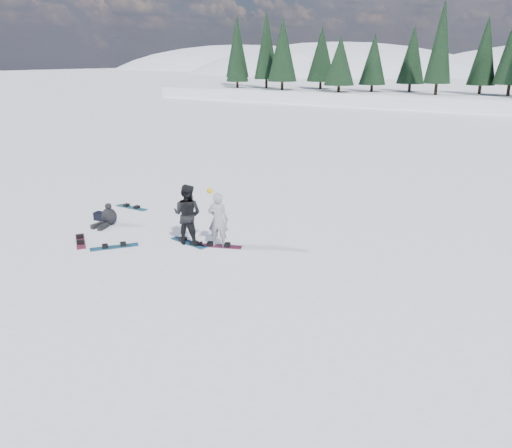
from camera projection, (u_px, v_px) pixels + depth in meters
The scene contains 11 objects.
ground at pixel (195, 263), 14.71m from camera, with size 420.00×420.00×0.00m, color white.
alpine_backdrop at pixel (507, 116), 176.83m from camera, with size 412.50×227.00×53.20m.
snowboarder_woman at pixel (218, 220), 15.69m from camera, with size 0.76×0.63×1.93m.
snowboarder_man at pixel (187, 214), 15.95m from camera, with size 0.96×0.75×1.98m, color black.
seated_rider at pixel (108, 217), 17.91m from camera, with size 0.65×1.00×0.81m.
gear_bag at pixel (101, 216), 18.52m from camera, with size 0.45×0.30×0.30m, color black.
snowboard_woman at pixel (219, 246), 15.97m from camera, with size 1.50×0.28×0.03m, color maroon.
snowboard_man at pixel (189, 243), 16.26m from camera, with size 1.50×0.28×0.03m, color #16547C.
snowboard_loose_c at pixel (132, 208), 20.05m from camera, with size 1.50×0.28×0.03m, color #186B84.
snowboard_loose_a at pixel (114, 247), 15.89m from camera, with size 1.50×0.28×0.03m, color #186285.
snowboard_loose_b at pixel (80, 241), 16.39m from camera, with size 1.50×0.28×0.03m, color maroon.
Camera 1 is at (8.76, -10.53, 5.77)m, focal length 35.00 mm.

